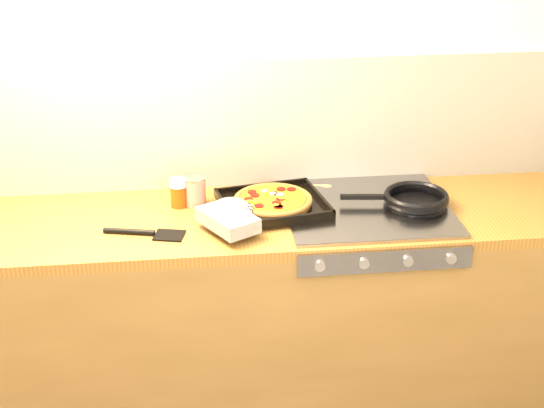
{
  "coord_description": "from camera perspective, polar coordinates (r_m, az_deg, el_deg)",
  "views": [
    {
      "loc": [
        -0.22,
        -1.62,
        2.18
      ],
      "look_at": [
        0.1,
        1.08,
        0.95
      ],
      "focal_mm": 55.0,
      "sensor_mm": 36.0,
      "label": 1
    }
  ],
  "objects": [
    {
      "name": "juice_glass",
      "position": [
        3.08,
        -6.41,
        0.79
      ],
      "size": [
        0.07,
        0.07,
        0.11
      ],
      "color": "red",
      "rests_on": "counter_run"
    },
    {
      "name": "black_spatula",
      "position": [
        2.89,
        -8.64,
        -1.98
      ],
      "size": [
        0.29,
        0.12,
        0.02
      ],
      "color": "black",
      "rests_on": "counter_run"
    },
    {
      "name": "tomato_can",
      "position": [
        3.08,
        -5.26,
        0.86
      ],
      "size": [
        0.1,
        0.1,
        0.11
      ],
      "color": "maroon",
      "rests_on": "counter_run"
    },
    {
      "name": "stovetop",
      "position": [
        3.07,
        6.45,
        -0.3
      ],
      "size": [
        0.6,
        0.56,
        0.02
      ],
      "primitive_type": "cube",
      "color": "gray",
      "rests_on": "counter_run"
    },
    {
      "name": "counter_run",
      "position": [
        3.23,
        -1.82,
        -8.06
      ],
      "size": [
        3.2,
        0.62,
        0.9
      ],
      "color": "brown",
      "rests_on": "ground"
    },
    {
      "name": "wooden_spoon",
      "position": [
        3.23,
        2.1,
        1.22
      ],
      "size": [
        0.3,
        0.08,
        0.02
      ],
      "color": "#A76D46",
      "rests_on": "counter_run"
    },
    {
      "name": "pizza_on_tray",
      "position": [
        2.99,
        -0.83,
        -0.12
      ],
      "size": [
        0.5,
        0.48,
        0.06
      ],
      "color": "black",
      "rests_on": "stovetop"
    },
    {
      "name": "room_shell",
      "position": [
        3.18,
        -2.45,
        5.47
      ],
      "size": [
        3.2,
        3.2,
        3.2
      ],
      "color": "white",
      "rests_on": "ground"
    },
    {
      "name": "frying_pan",
      "position": [
        3.1,
        9.74,
        0.33
      ],
      "size": [
        0.41,
        0.27,
        0.04
      ],
      "color": "black",
      "rests_on": "stovetop"
    }
  ]
}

